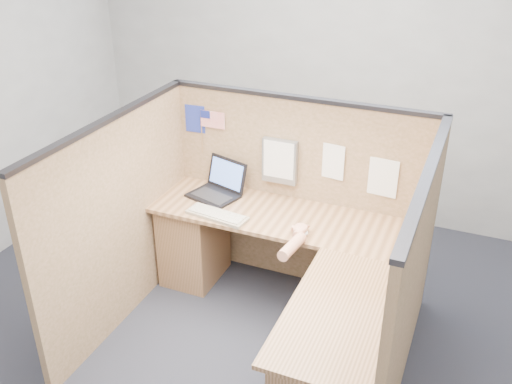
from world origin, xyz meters
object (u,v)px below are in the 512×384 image
at_px(mouse, 300,232).
at_px(laptop, 217,186).
at_px(l_desk, 287,290).
at_px(keyboard, 217,215).

bearing_deg(mouse, laptop, 157.67).
bearing_deg(mouse, l_desk, -95.02).
xyz_separation_m(l_desk, laptop, (-0.78, 0.52, 0.40)).
xyz_separation_m(l_desk, keyboard, (-0.62, 0.19, 0.35)).
distance_m(keyboard, mouse, 0.63).
bearing_deg(l_desk, mouse, 84.98).
xyz_separation_m(laptop, mouse, (0.79, -0.33, -0.04)).
bearing_deg(laptop, mouse, -5.72).
relative_size(laptop, mouse, 3.72).
xyz_separation_m(laptop, keyboard, (0.16, -0.33, -0.05)).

